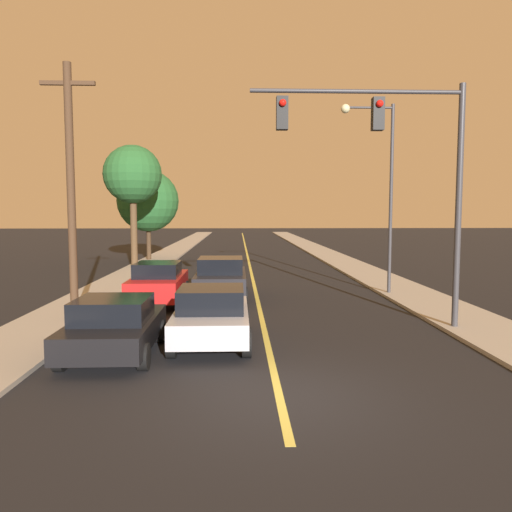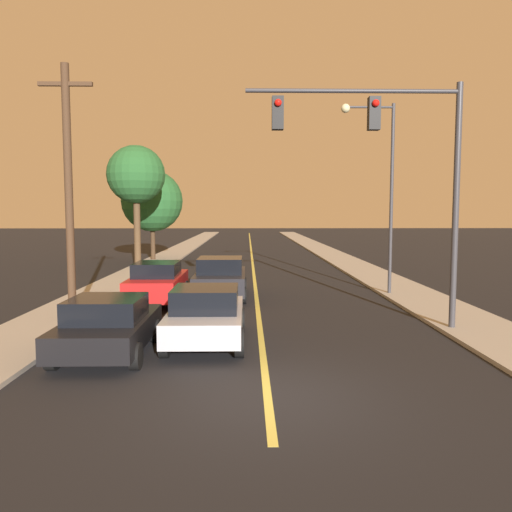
{
  "view_description": "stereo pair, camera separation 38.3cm",
  "coord_description": "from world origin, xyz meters",
  "px_view_note": "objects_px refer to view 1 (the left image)",
  "views": [
    {
      "loc": [
        -0.76,
        -8.95,
        3.41
      ],
      "look_at": [
        0.0,
        11.76,
        1.6
      ],
      "focal_mm": 35.0,
      "sensor_mm": 36.0,
      "label": 1
    },
    {
      "loc": [
        -0.38,
        -8.96,
        3.41
      ],
      "look_at": [
        0.0,
        11.76,
        1.6
      ],
      "focal_mm": 35.0,
      "sensor_mm": 36.0,
      "label": 2
    }
  ],
  "objects_px": {
    "car_near_lane_front": "(212,315)",
    "car_outer_lane_second": "(159,283)",
    "car_outer_lane_front": "(114,326)",
    "tree_left_near": "(148,201)",
    "streetlamp_right": "(379,173)",
    "utility_pole_left": "(71,189)",
    "tree_left_far": "(133,175)",
    "car_near_lane_second": "(221,278)",
    "traffic_signal_mast": "(395,153)"
  },
  "relations": [
    {
      "from": "car_outer_lane_second",
      "to": "streetlamp_right",
      "type": "distance_m",
      "value": 9.8
    },
    {
      "from": "car_near_lane_second",
      "to": "car_outer_lane_front",
      "type": "relative_size",
      "value": 1.13
    },
    {
      "from": "car_outer_lane_second",
      "to": "car_near_lane_front",
      "type": "bearing_deg",
      "value": -68.41
    },
    {
      "from": "tree_left_far",
      "to": "utility_pole_left",
      "type": "bearing_deg",
      "value": -85.21
    },
    {
      "from": "streetlamp_right",
      "to": "utility_pole_left",
      "type": "height_order",
      "value": "utility_pole_left"
    },
    {
      "from": "car_near_lane_front",
      "to": "traffic_signal_mast",
      "type": "distance_m",
      "value": 6.8
    },
    {
      "from": "utility_pole_left",
      "to": "tree_left_near",
      "type": "distance_m",
      "value": 20.06
    },
    {
      "from": "car_near_lane_second",
      "to": "car_outer_lane_second",
      "type": "xyz_separation_m",
      "value": [
        -2.26,
        -1.35,
        0.0
      ]
    },
    {
      "from": "tree_left_near",
      "to": "utility_pole_left",
      "type": "bearing_deg",
      "value": -86.35
    },
    {
      "from": "car_near_lane_second",
      "to": "car_outer_lane_front",
      "type": "distance_m",
      "value": 8.29
    },
    {
      "from": "car_near_lane_second",
      "to": "car_outer_lane_front",
      "type": "bearing_deg",
      "value": -105.8
    },
    {
      "from": "car_outer_lane_second",
      "to": "streetlamp_right",
      "type": "relative_size",
      "value": 0.54
    },
    {
      "from": "utility_pole_left",
      "to": "tree_left_near",
      "type": "height_order",
      "value": "utility_pole_left"
    },
    {
      "from": "traffic_signal_mast",
      "to": "utility_pole_left",
      "type": "relative_size",
      "value": 0.9
    },
    {
      "from": "car_near_lane_front",
      "to": "utility_pole_left",
      "type": "xyz_separation_m",
      "value": [
        -4.29,
        2.48,
        3.34
      ]
    },
    {
      "from": "car_near_lane_second",
      "to": "traffic_signal_mast",
      "type": "xyz_separation_m",
      "value": [
        5.09,
        -5.71,
        4.26
      ]
    },
    {
      "from": "car_near_lane_front",
      "to": "traffic_signal_mast",
      "type": "xyz_separation_m",
      "value": [
        5.09,
        1.34,
        4.3
      ]
    },
    {
      "from": "car_outer_lane_second",
      "to": "utility_pole_left",
      "type": "distance_m",
      "value": 5.04
    },
    {
      "from": "car_near_lane_second",
      "to": "car_outer_lane_front",
      "type": "height_order",
      "value": "car_near_lane_second"
    },
    {
      "from": "tree_left_near",
      "to": "tree_left_far",
      "type": "xyz_separation_m",
      "value": [
        0.02,
        -5.07,
        1.41
      ]
    },
    {
      "from": "streetlamp_right",
      "to": "car_outer_lane_front",
      "type": "bearing_deg",
      "value": -135.81
    },
    {
      "from": "car_outer_lane_front",
      "to": "tree_left_far",
      "type": "height_order",
      "value": "tree_left_far"
    },
    {
      "from": "car_near_lane_front",
      "to": "tree_left_near",
      "type": "xyz_separation_m",
      "value": [
        -5.57,
        22.5,
        3.43
      ]
    },
    {
      "from": "car_outer_lane_front",
      "to": "tree_left_near",
      "type": "distance_m",
      "value": 23.92
    },
    {
      "from": "car_outer_lane_front",
      "to": "traffic_signal_mast",
      "type": "relative_size",
      "value": 0.55
    },
    {
      "from": "car_near_lane_front",
      "to": "car_near_lane_second",
      "type": "bearing_deg",
      "value": 90.0
    },
    {
      "from": "car_near_lane_second",
      "to": "car_outer_lane_second",
      "type": "distance_m",
      "value": 2.63
    },
    {
      "from": "car_outer_lane_front",
      "to": "utility_pole_left",
      "type": "height_order",
      "value": "utility_pole_left"
    },
    {
      "from": "traffic_signal_mast",
      "to": "tree_left_far",
      "type": "xyz_separation_m",
      "value": [
        -10.64,
        16.09,
        0.55
      ]
    },
    {
      "from": "car_near_lane_front",
      "to": "car_outer_lane_second",
      "type": "distance_m",
      "value": 6.14
    },
    {
      "from": "traffic_signal_mast",
      "to": "tree_left_near",
      "type": "bearing_deg",
      "value": 116.74
    },
    {
      "from": "car_outer_lane_second",
      "to": "traffic_signal_mast",
      "type": "bearing_deg",
      "value": -30.69
    },
    {
      "from": "car_near_lane_second",
      "to": "utility_pole_left",
      "type": "height_order",
      "value": "utility_pole_left"
    },
    {
      "from": "car_near_lane_second",
      "to": "car_outer_lane_second",
      "type": "height_order",
      "value": "car_near_lane_second"
    },
    {
      "from": "tree_left_near",
      "to": "tree_left_far",
      "type": "bearing_deg",
      "value": -89.73
    },
    {
      "from": "car_outer_lane_second",
      "to": "tree_left_near",
      "type": "bearing_deg",
      "value": 101.16
    },
    {
      "from": "tree_left_near",
      "to": "tree_left_far",
      "type": "height_order",
      "value": "tree_left_far"
    },
    {
      "from": "car_near_lane_front",
      "to": "car_outer_lane_front",
      "type": "relative_size",
      "value": 1.03
    },
    {
      "from": "traffic_signal_mast",
      "to": "car_near_lane_second",
      "type": "bearing_deg",
      "value": 131.72
    },
    {
      "from": "car_outer_lane_second",
      "to": "traffic_signal_mast",
      "type": "height_order",
      "value": "traffic_signal_mast"
    },
    {
      "from": "car_outer_lane_front",
      "to": "tree_left_far",
      "type": "relative_size",
      "value": 0.52
    },
    {
      "from": "traffic_signal_mast",
      "to": "streetlamp_right",
      "type": "height_order",
      "value": "streetlamp_right"
    },
    {
      "from": "car_outer_lane_second",
      "to": "tree_left_near",
      "type": "height_order",
      "value": "tree_left_near"
    },
    {
      "from": "utility_pole_left",
      "to": "tree_left_far",
      "type": "distance_m",
      "value": 15.08
    },
    {
      "from": "car_outer_lane_second",
      "to": "streetlamp_right",
      "type": "xyz_separation_m",
      "value": [
        8.68,
        1.8,
        4.18
      ]
    },
    {
      "from": "traffic_signal_mast",
      "to": "tree_left_far",
      "type": "distance_m",
      "value": 19.3
    },
    {
      "from": "car_outer_lane_front",
      "to": "tree_left_far",
      "type": "bearing_deg",
      "value": 100.16
    },
    {
      "from": "streetlamp_right",
      "to": "tree_left_far",
      "type": "height_order",
      "value": "streetlamp_right"
    },
    {
      "from": "car_outer_lane_second",
      "to": "utility_pole_left",
      "type": "bearing_deg",
      "value": -122.3
    },
    {
      "from": "car_outer_lane_front",
      "to": "tree_left_near",
      "type": "height_order",
      "value": "tree_left_near"
    }
  ]
}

